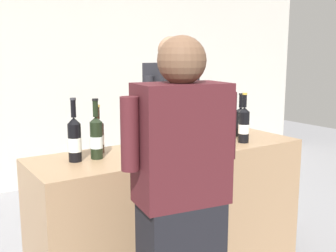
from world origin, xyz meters
TOP-DOWN VIEW (x-y plane):
  - wall_back at (0.00, 2.60)m, footprint 8.00×0.10m
  - counter at (0.00, 0.00)m, footprint 1.83×0.56m
  - wine_bottle_0 at (-0.65, 0.04)m, footprint 0.08×0.08m
  - wine_bottle_1 at (0.63, 0.06)m, footprint 0.08×0.08m
  - wine_bottle_2 at (0.46, 0.14)m, footprint 0.07×0.07m
  - wine_bottle_3 at (-0.07, -0.10)m, footprint 0.08×0.08m
  - wine_bottle_4 at (0.06, 0.10)m, footprint 0.08×0.08m
  - wine_bottle_5 at (-0.52, 0.03)m, footprint 0.07×0.07m
  - wine_bottle_6 at (-0.46, 0.16)m, footprint 0.08×0.08m
  - wine_bottle_7 at (0.50, -0.12)m, footprint 0.07×0.07m
  - wine_glass at (0.14, -0.15)m, footprint 0.07×0.07m
  - person_server at (0.37, 0.59)m, footprint 0.56×0.31m
  - person_guest at (-0.40, -0.66)m, footprint 0.56×0.30m
  - potted_shrub at (0.84, 1.30)m, footprint 0.49×0.54m

SIDE VIEW (x-z plane):
  - counter at x=0.00m, z-range 0.00..0.95m
  - potted_shrub at x=0.84m, z-range 0.02..1.22m
  - person_guest at x=-0.40m, z-range -0.02..1.61m
  - person_server at x=0.37m, z-range -0.02..1.67m
  - wine_bottle_6 at x=-0.46m, z-range 0.91..1.20m
  - wine_bottle_3 at x=-0.07m, z-range 0.90..1.22m
  - wine_bottle_1 at x=0.63m, z-range 0.90..1.22m
  - wine_bottle_4 at x=0.06m, z-range 0.90..1.22m
  - wine_bottle_7 at x=0.50m, z-range 0.90..1.24m
  - wine_bottle_2 at x=0.46m, z-range 0.90..1.24m
  - wine_bottle_5 at x=-0.52m, z-range 0.90..1.25m
  - wine_bottle_0 at x=-0.65m, z-range 0.89..1.26m
  - wine_glass at x=0.14m, z-range 0.98..1.17m
  - wall_back at x=0.00m, z-range 0.00..2.80m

